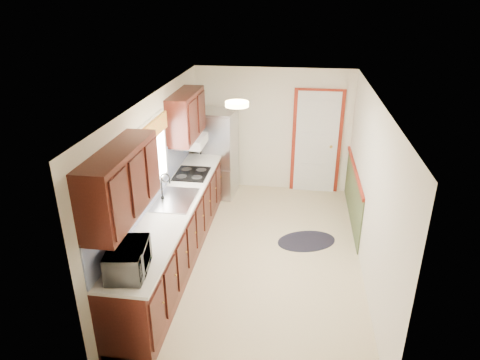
% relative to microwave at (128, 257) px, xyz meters
% --- Properties ---
extents(room_shell, '(3.20, 5.20, 2.52)m').
position_rel_microwave_xyz_m(room_shell, '(1.20, 1.93, 0.07)').
color(room_shell, beige).
rests_on(room_shell, ground).
extents(kitchen_run, '(0.63, 4.00, 2.20)m').
position_rel_microwave_xyz_m(kitchen_run, '(-0.04, 1.64, -0.32)').
color(kitchen_run, '#38120C').
rests_on(kitchen_run, ground).
extents(back_wall_trim, '(1.12, 2.30, 2.08)m').
position_rel_microwave_xyz_m(back_wall_trim, '(2.19, 4.14, -0.24)').
color(back_wall_trim, maroon).
rests_on(back_wall_trim, ground).
extents(ceiling_fixture, '(0.30, 0.30, 0.06)m').
position_rel_microwave_xyz_m(ceiling_fixture, '(0.90, 1.73, 1.23)').
color(ceiling_fixture, '#FFD88C').
rests_on(ceiling_fixture, room_shell).
extents(microwave, '(0.40, 0.61, 0.39)m').
position_rel_microwave_xyz_m(microwave, '(0.00, 0.00, 0.00)').
color(microwave, white).
rests_on(microwave, kitchen_run).
extents(refrigerator, '(0.75, 0.73, 1.66)m').
position_rel_microwave_xyz_m(refrigerator, '(0.18, 3.98, -0.30)').
color(refrigerator, '#B7B7BC').
rests_on(refrigerator, ground).
extents(rug, '(1.10, 0.92, 0.01)m').
position_rel_microwave_xyz_m(rug, '(1.92, 2.41, -1.13)').
color(rug, black).
rests_on(rug, ground).
extents(cooktop, '(0.52, 0.63, 0.02)m').
position_rel_microwave_xyz_m(cooktop, '(0.01, 2.68, -0.18)').
color(cooktop, black).
rests_on(cooktop, kitchen_run).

